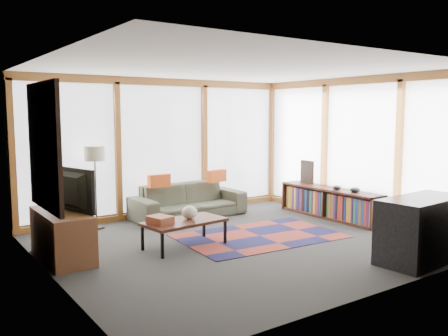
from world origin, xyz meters
TOP-DOWN VIEW (x-y plane):
  - ground at (0.00, 0.00)m, footprint 5.50×5.50m
  - room_envelope at (0.49, 0.56)m, footprint 5.52×5.02m
  - rug at (0.49, 0.11)m, footprint 2.61×1.78m
  - sofa at (0.26, 1.95)m, footprint 2.17×0.89m
  - pillow_left at (-0.34, 1.96)m, footprint 0.42×0.13m
  - pillow_right at (0.87, 1.91)m, footprint 0.44×0.22m
  - floor_lamp at (-1.47, 2.09)m, footprint 0.35×0.35m
  - coffee_table at (-0.80, 0.25)m, footprint 1.25×0.71m
  - book_stack at (-1.19, 0.27)m, footprint 0.33×0.38m
  - vase at (-0.69, 0.29)m, footprint 0.25×0.25m
  - bookshelf at (2.43, 0.43)m, footprint 0.41×2.23m
  - bowl_a at (2.43, -0.15)m, footprint 0.20×0.20m
  - bowl_b at (2.38, 0.22)m, footprint 0.19×0.19m
  - shelf_picture at (2.54, 1.16)m, footprint 0.06×0.35m
  - tv_console at (-2.43, 0.70)m, footprint 0.54×1.29m
  - television at (-2.39, 0.67)m, footprint 0.39×1.02m
  - bar_counter at (1.47, -2.09)m, footprint 1.39×0.73m

SIDE VIEW (x-z plane):
  - ground at x=0.00m, z-range 0.00..0.00m
  - rug at x=0.49m, z-range 0.00..0.01m
  - coffee_table at x=-0.80m, z-range 0.00..0.40m
  - bookshelf at x=2.43m, z-range 0.00..0.56m
  - sofa at x=0.26m, z-range 0.00..0.63m
  - tv_console at x=-2.43m, z-range 0.00..0.64m
  - bar_counter at x=1.47m, z-range 0.00..0.85m
  - book_stack at x=-1.19m, z-range 0.40..0.51m
  - vase at x=-0.69m, z-range 0.40..0.59m
  - bowl_b at x=2.38m, z-range 0.56..0.64m
  - bowl_a at x=2.43m, z-range 0.56..0.65m
  - floor_lamp at x=-1.47m, z-range 0.00..1.41m
  - pillow_left at x=-0.34m, z-range 0.63..0.86m
  - pillow_right at x=0.87m, z-range 0.63..0.86m
  - shelf_picture at x=2.54m, z-range 0.56..1.01m
  - television at x=-2.39m, z-range 0.64..1.23m
  - room_envelope at x=0.49m, z-range 0.23..2.85m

